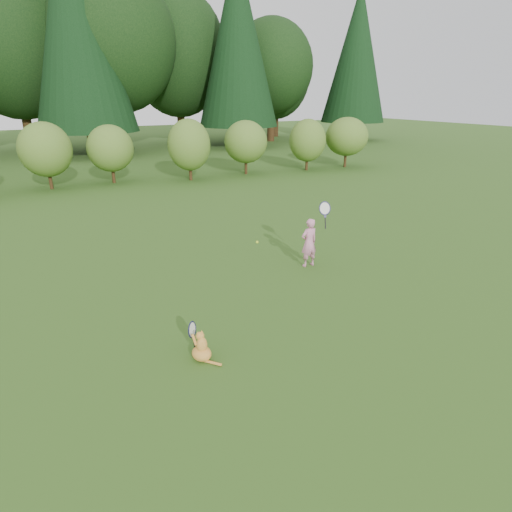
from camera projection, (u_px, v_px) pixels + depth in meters
ground at (266, 306)px, 8.00m from camera, size 100.00×100.00×0.00m
shrub_row at (119, 152)px, 18.25m from camera, size 28.00×3.00×2.80m
woodland_backdrop at (71, 23)px, 24.35m from camera, size 48.00×10.00×15.00m
child at (310, 241)px, 9.67m from camera, size 0.65×0.43×1.68m
cat at (201, 345)px, 6.32m from camera, size 0.40×0.66×0.65m
tennis_ball at (257, 242)px, 9.13m from camera, size 0.06×0.06×0.06m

